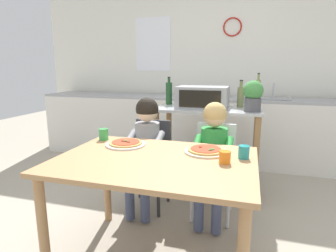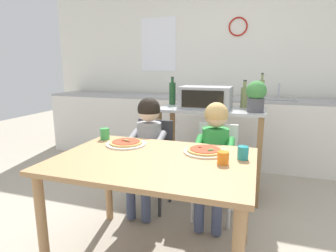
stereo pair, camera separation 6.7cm
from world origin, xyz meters
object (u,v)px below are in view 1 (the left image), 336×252
toaster_oven (203,97)px  dining_chair_right (214,163)px  kitchen_island_cart (208,136)px  drinking_cup_teal (244,152)px  child_in_grey_shirt (145,140)px  potted_herb_plant (253,95)px  bottle_clear_vinegar (169,93)px  dining_chair_left (150,157)px  drinking_cup_green (104,134)px  pizza_plate_cream (206,151)px  bottle_tall_green_wine (241,96)px  dining_table (155,173)px  drinking_cup_orange (225,157)px  pizza_plate_white (126,144)px  child_in_green_shirt (213,147)px  bottle_slim_sauce (257,93)px

toaster_oven → dining_chair_right: 0.75m
kitchen_island_cart → drinking_cup_teal: bearing=-70.3°
toaster_oven → child_in_grey_shirt: 0.80m
potted_herb_plant → drinking_cup_teal: size_ratio=3.48×
bottle_clear_vinegar → dining_chair_left: bearing=-90.2°
dining_chair_left → drinking_cup_green: bearing=-118.5°
toaster_oven → drinking_cup_green: 1.14m
pizza_plate_cream → drinking_cup_green: drinking_cup_green is taller
bottle_tall_green_wine → child_in_grey_shirt: bottle_tall_green_wine is taller
pizza_plate_cream → drinking_cup_teal: bearing=-13.3°
dining_table → drinking_cup_orange: bearing=4.3°
kitchen_island_cart → bottle_clear_vinegar: 0.65m
bottle_tall_green_wine → pizza_plate_white: size_ratio=0.95×
child_in_green_shirt → pizza_plate_cream: size_ratio=3.45×
toaster_oven → dining_chair_left: 0.83m
pizza_plate_white → drinking_cup_green: 0.25m
pizza_plate_cream → drinking_cup_teal: 0.26m
bottle_tall_green_wine → drinking_cup_orange: (-0.03, -1.34, -0.24)m
child_in_grey_shirt → drinking_cup_orange: child_in_grey_shirt is taller
bottle_slim_sauce → dining_chair_left: (-0.94, -0.59, -0.57)m
potted_herb_plant → drinking_cup_teal: (-0.05, -0.95, -0.27)m
kitchen_island_cart → drinking_cup_green: bearing=-127.7°
kitchen_island_cart → drinking_cup_orange: size_ratio=13.94×
pizza_plate_cream → dining_chair_left: bearing=138.4°
potted_herb_plant → dining_table: (-0.59, -1.11, -0.42)m
drinking_cup_teal → bottle_slim_sauce: bearing=85.6°
potted_herb_plant → drinking_cup_green: 1.40m
dining_chair_right → pizza_plate_cream: bearing=-90.0°
bottle_slim_sauce → dining_table: bearing=-115.3°
child_in_grey_shirt → child_in_green_shirt: size_ratio=1.02×
dining_chair_left → drinking_cup_green: (-0.23, -0.43, 0.31)m
child_in_green_shirt → drinking_cup_teal: 0.55m
kitchen_island_cart → child_in_grey_shirt: size_ratio=1.03×
child_in_green_shirt → pizza_plate_cream: (0.00, -0.41, 0.09)m
bottle_clear_vinegar → dining_table: size_ratio=0.24×
bottle_clear_vinegar → potted_herb_plant: bottle_clear_vinegar is taller
drinking_cup_orange → drinking_cup_green: 1.02m
kitchen_island_cart → child_in_grey_shirt: (-0.47, -0.60, 0.08)m
toaster_oven → potted_herb_plant: bearing=-15.1°
bottle_slim_sauce → dining_chair_left: size_ratio=0.44×
child_in_grey_shirt → drinking_cup_orange: (0.74, -0.60, 0.10)m
dining_chair_right → child_in_green_shirt: child_in_green_shirt is taller
kitchen_island_cart → dining_chair_right: size_ratio=1.30×
bottle_tall_green_wine → dining_chair_right: bottle_tall_green_wine is taller
toaster_oven → dining_chair_left: size_ratio=0.63×
pizza_plate_white → potted_herb_plant: bearing=44.3°
toaster_oven → bottle_slim_sauce: bottle_slim_sauce is taller
dining_chair_right → child_in_green_shirt: 0.22m
drinking_cup_teal → dining_table: bearing=-163.4°
bottle_clear_vinegar → child_in_grey_shirt: 0.83m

